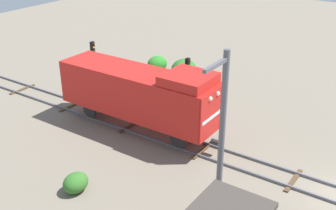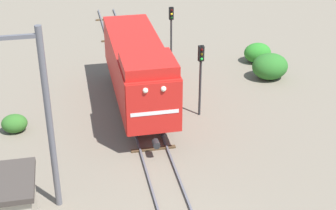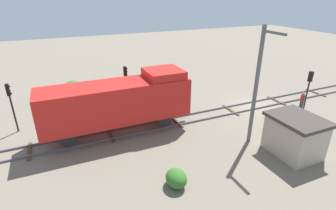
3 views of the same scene
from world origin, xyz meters
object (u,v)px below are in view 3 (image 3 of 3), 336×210
(traffic_signal_near, at_px, (309,85))
(traffic_signal_mid, at_px, (126,82))
(locomotive, at_px, (119,101))
(relay_hut, at_px, (295,135))
(traffic_signal_far, at_px, (10,99))
(worker_near_track, at_px, (302,99))
(catenary_mast, at_px, (257,85))

(traffic_signal_near, distance_m, traffic_signal_mid, 16.06)
(traffic_signal_near, bearing_deg, locomotive, 78.78)
(traffic_signal_mid, xyz_separation_m, relay_hut, (-10.90, -8.57, -1.65))
(locomotive, bearing_deg, traffic_signal_far, 64.30)
(traffic_signal_mid, relative_size, relay_hut, 1.25)
(worker_near_track, xyz_separation_m, catenary_mast, (-2.66, 8.34, 3.47))
(locomotive, xyz_separation_m, traffic_signal_far, (3.60, 7.48, 0.01))
(catenary_mast, distance_m, relay_hut, 4.25)
(relay_hut, bearing_deg, traffic_signal_near, -54.68)
(catenary_mast, bearing_deg, relay_hut, -146.30)
(locomotive, relative_size, traffic_signal_mid, 2.65)
(traffic_signal_far, xyz_separation_m, worker_near_track, (-6.00, -24.26, -1.79))
(locomotive, bearing_deg, traffic_signal_mid, -23.78)
(worker_near_track, relative_size, relay_hut, 0.49)
(locomotive, xyz_separation_m, traffic_signal_near, (-3.20, -16.13, 0.01))
(catenary_mast, xyz_separation_m, relay_hut, (-2.44, -1.63, -3.07))
(locomotive, height_order, catenary_mast, catenary_mast)
(traffic_signal_near, relative_size, catenary_mast, 0.47)
(worker_near_track, xyz_separation_m, relay_hut, (-5.10, 6.71, 0.40))
(traffic_signal_mid, bearing_deg, relay_hut, -141.83)
(locomotive, height_order, relay_hut, locomotive)
(worker_near_track, bearing_deg, catenary_mast, 19.26)
(traffic_signal_mid, height_order, relay_hut, traffic_signal_mid)
(locomotive, distance_m, traffic_signal_near, 16.45)
(traffic_signal_mid, height_order, catenary_mast, catenary_mast)
(locomotive, distance_m, traffic_signal_far, 8.30)
(locomotive, bearing_deg, worker_near_track, -98.14)
(traffic_signal_near, height_order, worker_near_track, traffic_signal_near)
(relay_hut, bearing_deg, traffic_signal_mid, 38.17)
(locomotive, height_order, traffic_signal_near, locomotive)
(traffic_signal_far, bearing_deg, locomotive, -115.70)
(worker_near_track, distance_m, catenary_mast, 9.41)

